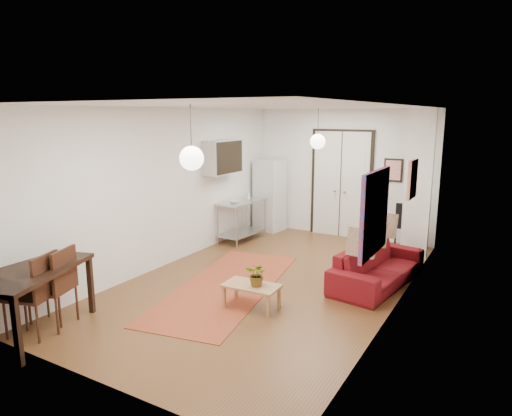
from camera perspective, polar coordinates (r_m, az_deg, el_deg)
The scene contains 27 objects.
floor at distance 7.82m, azimuth 1.58°, elevation -9.17°, with size 7.00×7.00×0.00m, color brown.
ceiling at distance 7.31m, azimuth 1.71°, elevation 12.59°, with size 4.20×7.00×0.02m, color silver.
wall_back at distance 10.61m, azimuth 10.70°, elevation 4.25°, with size 4.20×0.02×2.90m, color white.
wall_front at distance 4.74m, azimuth -19.03°, elevation -5.31°, with size 4.20×0.02×2.90m, color white.
wall_left at distance 8.61m, azimuth -10.75°, elevation 2.57°, with size 0.02×7.00×2.90m, color white.
wall_right at distance 6.71m, azimuth 17.62°, elevation -0.33°, with size 0.02×7.00×2.90m, color white.
double_doors at distance 10.60m, azimuth 10.57°, elevation 2.88°, with size 1.44×0.06×2.50m, color white.
stub_partition at distance 9.23m, azimuth 19.60°, elevation 2.69°, with size 0.50×0.10×2.90m, color white.
wall_cabinet at distance 9.63m, azimuth -4.18°, elevation 6.38°, with size 0.35×1.00×0.70m, color silver.
painting_popart at distance 5.49m, azimuth 14.62°, elevation -0.61°, with size 0.05×1.00×1.00m, color red.
painting_abstract at distance 7.43m, azimuth 18.96°, elevation 3.45°, with size 0.05×0.50×0.60m, color #F7E8CD.
poster_back at distance 10.24m, azimuth 16.77°, elevation 4.54°, with size 0.40×0.03×0.50m, color red.
print_left at distance 10.13m, azimuth -3.30°, elevation 6.93°, with size 0.03×0.44×0.54m, color #9A6140.
pendant_back at distance 9.14m, azimuth 7.72°, elevation 8.23°, with size 0.30×0.30×0.80m.
pendant_front at distance 5.66m, azimuth -8.05°, elevation 6.18°, with size 0.30×0.30×0.80m.
kilim_rug at distance 7.63m, azimuth -3.64°, elevation -9.71°, with size 1.39×3.70×0.01m, color #A65029.
sofa at distance 7.87m, azimuth 14.99°, elevation -7.04°, with size 0.83×2.13×0.62m, color maroon.
coffee_table at distance 6.71m, azimuth -0.57°, elevation -9.94°, with size 0.83×0.48×0.36m.
potted_plant at distance 6.58m, azimuth 0.19°, elevation -8.30°, with size 0.27×0.31×0.35m, color #406F32.
kitchen_counter at distance 10.14m, azimuth -1.77°, elevation -0.86°, with size 0.67×1.22×0.91m.
bowl at distance 9.82m, azimuth -2.71°, elevation 0.79°, with size 0.21×0.21×0.05m, color silver.
soap_bottle at distance 10.27m, azimuth -1.05°, elevation 1.67°, with size 0.08×0.09×0.19m, color teal.
fridge at distance 11.03m, azimuth 1.75°, elevation 1.60°, with size 0.60×0.60×1.71m, color silver.
dining_table at distance 6.49m, azimuth -26.59°, elevation -7.64°, with size 1.34×1.77×0.87m.
dining_chair_near at distance 6.72m, azimuth -23.64°, elevation -8.05°, with size 0.64×0.79×1.08m.
dining_chair_far at distance 6.57m, azimuth -25.56°, elevation -8.65°, with size 0.64×0.79×1.08m.
black_side_chair at distance 10.11m, azimuth 18.39°, elevation -1.46°, with size 0.55×0.56×1.00m.
Camera 1 is at (3.47, -6.43, 2.78)m, focal length 32.00 mm.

